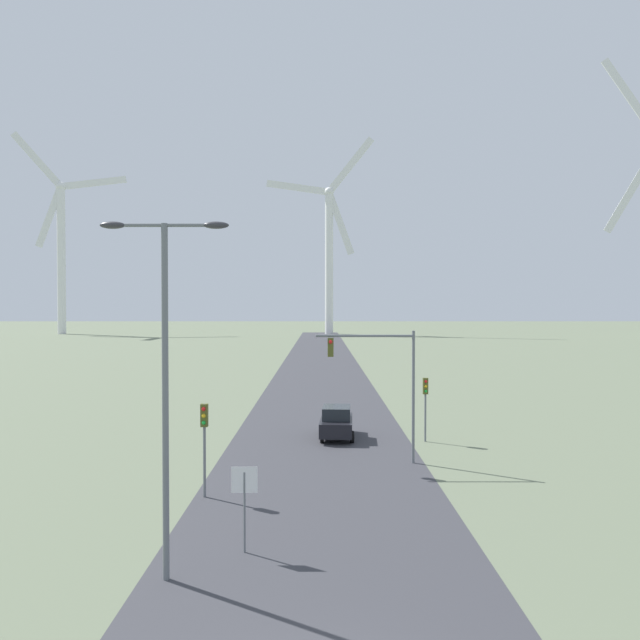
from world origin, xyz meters
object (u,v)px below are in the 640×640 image
object	(u,v)px
traffic_light_post_near_right	(425,395)
stop_sign_near	(244,492)
car_approaching	(336,422)
wind_turbine_far_left	(61,242)
streetlamp	(165,355)
traffic_light_post_near_left	(204,429)
traffic_light_mast_overhead	(380,369)
wind_turbine_left	(329,245)

from	to	relation	value
traffic_light_post_near_right	stop_sign_near	bearing A→B (deg)	-117.64
car_approaching	wind_turbine_far_left	bearing A→B (deg)	118.01
streetlamp	traffic_light_post_near_right	distance (m)	20.55
traffic_light_post_near_left	wind_turbine_far_left	size ratio (longest dim) A/B	0.07
traffic_light_post_near_right	wind_turbine_far_left	world-z (taller)	wind_turbine_far_left
traffic_light_mast_overhead	wind_turbine_left	size ratio (longest dim) A/B	0.12
streetlamp	traffic_light_post_near_left	size ratio (longest dim) A/B	2.67
car_approaching	wind_turbine_far_left	xyz separation A→B (m)	(-71.27, 134.01, 23.98)
streetlamp	traffic_light_mast_overhead	distance (m)	14.72
stop_sign_near	traffic_light_post_near_left	distance (m)	6.04
streetlamp	stop_sign_near	bearing A→B (deg)	44.31
traffic_light_post_near_left	car_approaching	distance (m)	12.48
traffic_light_post_near_left	wind_turbine_left	bearing A→B (deg)	87.22
stop_sign_near	wind_turbine_far_left	distance (m)	166.84
traffic_light_mast_overhead	wind_turbine_far_left	distance (m)	159.04
wind_turbine_left	traffic_light_post_near_right	bearing A→B (deg)	-88.56
wind_turbine_far_left	stop_sign_near	bearing A→B (deg)	-65.69
traffic_light_mast_overhead	traffic_light_post_near_right	bearing A→B (deg)	57.84
streetlamp	stop_sign_near	distance (m)	5.13
traffic_light_mast_overhead	wind_turbine_left	bearing A→B (deg)	90.17
streetlamp	traffic_light_mast_overhead	world-z (taller)	streetlamp
streetlamp	traffic_light_post_near_left	distance (m)	8.21
car_approaching	traffic_light_post_near_left	bearing A→B (deg)	-116.49
traffic_light_post_near_right	wind_turbine_far_left	size ratio (longest dim) A/B	0.07
traffic_light_mast_overhead	streetlamp	bearing A→B (deg)	-119.19
car_approaching	streetlamp	bearing A→B (deg)	-105.69
traffic_light_mast_overhead	wind_turbine_left	world-z (taller)	wind_turbine_left
car_approaching	wind_turbine_far_left	distance (m)	153.67
stop_sign_near	wind_turbine_far_left	size ratio (longest dim) A/B	0.05
wind_turbine_far_left	traffic_light_post_near_right	bearing A→B (deg)	-60.55
traffic_light_mast_overhead	wind_turbine_left	distance (m)	141.06
streetlamp	car_approaching	size ratio (longest dim) A/B	2.35
traffic_light_post_near_right	wind_turbine_left	world-z (taller)	wind_turbine_left
streetlamp	traffic_light_post_near_left	bearing A→B (deg)	92.46
traffic_light_post_near_right	traffic_light_mast_overhead	bearing A→B (deg)	-122.16
traffic_light_mast_overhead	stop_sign_near	bearing A→B (deg)	-115.54
car_approaching	wind_turbine_left	size ratio (longest dim) A/B	0.08
stop_sign_near	traffic_light_post_near_right	bearing A→B (deg)	62.36
traffic_light_post_near_right	traffic_light_mast_overhead	world-z (taller)	traffic_light_mast_overhead
traffic_light_post_near_right	wind_turbine_left	xyz separation A→B (m)	(-3.40, 134.94, 21.58)
stop_sign_near	wind_turbine_left	size ratio (longest dim) A/B	0.05
stop_sign_near	wind_turbine_far_left	bearing A→B (deg)	114.31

